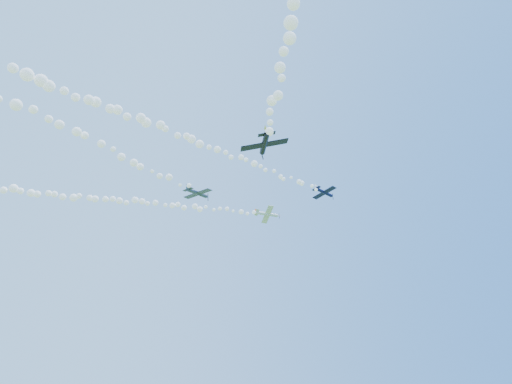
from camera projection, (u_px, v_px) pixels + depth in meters
name	position (u px, v px, depth m)	size (l,w,h in m)	color
plane_white	(267.00, 214.00, 118.07)	(7.24, 7.45, 2.71)	silver
smoke_trail_white	(127.00, 201.00, 109.80)	(69.69, 14.68, 3.05)	white
plane_navy	(324.00, 192.00, 110.59)	(6.93, 7.32, 2.55)	#0D0F3B
smoke_trail_navy	(197.00, 142.00, 89.26)	(70.35, 19.68, 2.74)	white
plane_grey	(198.00, 193.00, 88.32)	(6.34, 6.73, 1.88)	#353C4D
smoke_trail_grey	(25.00, 108.00, 62.49)	(60.02, 33.89, 3.04)	white
plane_black	(264.00, 144.00, 68.65)	(7.69, 7.47, 2.54)	black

